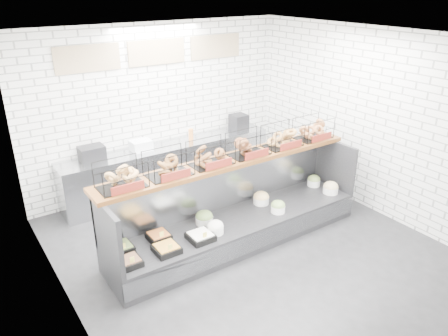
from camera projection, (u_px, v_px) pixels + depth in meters
ground at (250, 250)px, 6.38m from camera, size 5.50×5.50×0.00m
room_shell at (227, 104)px, 6.02m from camera, size 5.02×5.51×3.01m
display_case at (236, 221)px, 6.51m from camera, size 4.00×0.90×1.20m
bagel_shelf at (230, 151)px, 6.23m from camera, size 4.10×0.50×0.40m
prep_counter at (170, 167)px, 8.04m from camera, size 4.00×0.60×1.20m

